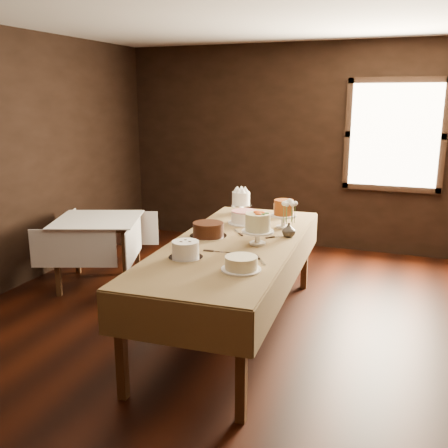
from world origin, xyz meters
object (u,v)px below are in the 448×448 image
at_px(cake_speckled, 283,210).
at_px(cake_swirl, 186,250).
at_px(cake_server_a, 223,252).
at_px(cake_meringue, 241,203).
at_px(cake_flowers, 258,230).
at_px(cake_chocolate, 208,230).
at_px(cake_lattice, 244,218).
at_px(side_table, 98,227).
at_px(display_table, 234,249).
at_px(flower_vase, 289,230).
at_px(cake_server_d, 282,236).
at_px(cake_server_c, 237,231).
at_px(cake_server_b, 262,262).
at_px(cake_caramel, 283,215).
at_px(cake_server_e, 189,246).
at_px(cake_cream, 241,264).

height_order(cake_speckled, cake_swirl, cake_swirl).
relative_size(cake_swirl, cake_server_a, 1.20).
height_order(cake_meringue, cake_flowers, cake_flowers).
bearing_deg(cake_chocolate, cake_flowers, -8.35).
xyz_separation_m(cake_lattice, cake_chocolate, (-0.14, -0.59, 0.01)).
xyz_separation_m(side_table, cake_swirl, (1.63, -1.16, 0.24)).
bearing_deg(cake_lattice, side_table, -177.35).
xyz_separation_m(display_table, flower_vase, (0.41, 0.33, 0.13)).
xyz_separation_m(display_table, cake_server_d, (0.34, 0.32, 0.07)).
bearing_deg(cake_server_c, cake_lattice, -30.05).
height_order(cake_server_b, flower_vase, flower_vase).
distance_m(side_table, cake_caramel, 2.13).
bearing_deg(side_table, cake_server_a, -26.35).
relative_size(cake_swirl, flower_vase, 2.23).
height_order(display_table, cake_caramel, cake_caramel).
distance_m(cake_speckled, cake_caramel, 0.52).
xyz_separation_m(cake_server_d, flower_vase, (0.06, 0.01, 0.06)).
bearing_deg(cake_lattice, cake_server_e, -100.48).
bearing_deg(display_table, side_table, 162.22).
height_order(cake_speckled, cake_lattice, cake_speckled).
distance_m(cake_server_c, flower_vase, 0.50).
bearing_deg(cake_server_c, side_table, 44.52).
relative_size(cake_cream, cake_server_e, 1.33).
xyz_separation_m(cake_chocolate, cake_cream, (0.58, -0.76, -0.01)).
relative_size(cake_meringue, cake_server_c, 1.14).
relative_size(cake_speckled, cake_flowers, 0.89).
bearing_deg(cake_server_d, cake_server_e, 175.32).
relative_size(cake_speckled, cake_server_a, 1.10).
distance_m(cake_meringue, cake_speckled, 0.47).
bearing_deg(cake_server_a, cake_server_c, 94.02).
bearing_deg(cake_server_a, cake_speckled, 79.55).
bearing_deg(cake_speckled, cake_server_e, -107.69).
bearing_deg(cake_server_e, cake_chocolate, 102.32).
bearing_deg(side_table, cake_cream, -30.84).
xyz_separation_m(cake_server_c, cake_server_d, (0.44, -0.01, 0.00)).
height_order(display_table, cake_lattice, cake_lattice).
bearing_deg(cake_caramel, cake_meringue, 142.84).
distance_m(side_table, cake_server_e, 1.76).
xyz_separation_m(cake_caramel, cake_swirl, (-0.48, -1.21, -0.06)).
height_order(cake_caramel, cake_cream, cake_caramel).
height_order(cake_chocolate, cake_flowers, cake_flowers).
xyz_separation_m(cake_chocolate, cake_server_b, (0.67, -0.53, -0.06)).
height_order(cake_meringue, flower_vase, cake_meringue).
relative_size(cake_chocolate, cake_server_d, 1.53).
bearing_deg(cake_caramel, side_table, -178.62).
bearing_deg(cake_server_c, cake_cream, 164.06).
relative_size(cake_server_a, cake_server_b, 1.00).
xyz_separation_m(cake_cream, flower_vase, (0.10, 1.02, 0.01)).
distance_m(display_table, cake_caramel, 0.72).
height_order(cake_caramel, flower_vase, cake_caramel).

